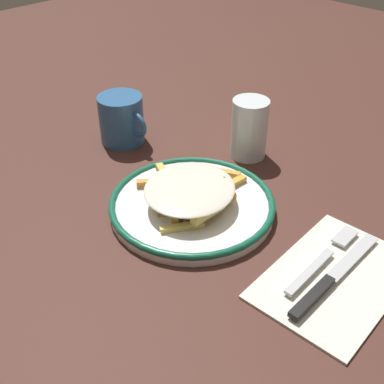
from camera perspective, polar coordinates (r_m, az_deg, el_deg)
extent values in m
plane|color=#46271F|center=(0.79, 0.00, -2.13)|extent=(2.60, 2.60, 0.00)
cylinder|color=white|center=(0.79, 0.00, -1.66)|extent=(0.26, 0.26, 0.02)
torus|color=#155A41|center=(0.78, 0.00, -1.19)|extent=(0.27, 0.27, 0.01)
cube|color=#C08537|center=(0.82, -3.23, 1.18)|extent=(0.07, 0.08, 0.01)
cube|color=gold|center=(0.77, 0.21, -1.37)|extent=(0.06, 0.08, 0.01)
cube|color=#EFC957|center=(0.79, 1.81, -0.39)|extent=(0.08, 0.03, 0.01)
cube|color=#C9852F|center=(0.76, -0.77, -0.74)|extent=(0.08, 0.02, 0.01)
cube|color=gold|center=(0.75, -0.87, -1.23)|extent=(0.06, 0.01, 0.01)
cube|color=gold|center=(0.76, -0.73, -2.07)|extent=(0.06, 0.08, 0.01)
cube|color=gold|center=(0.84, 3.10, 2.32)|extent=(0.07, 0.04, 0.01)
cube|color=#E7B94E|center=(0.79, -2.92, 1.05)|extent=(0.02, 0.07, 0.01)
cube|color=#DEC262|center=(0.73, -1.16, -4.08)|extent=(0.04, 0.06, 0.01)
cube|color=gold|center=(0.76, 1.95, -0.91)|extent=(0.05, 0.08, 0.01)
cube|color=gold|center=(0.81, 4.15, 0.61)|extent=(0.02, 0.08, 0.01)
cube|color=#EBB046|center=(0.82, 1.94, 1.25)|extent=(0.03, 0.08, 0.01)
cube|color=#F4C764|center=(0.81, -1.77, 1.60)|extent=(0.06, 0.06, 0.01)
cube|color=#EBC255|center=(0.77, -0.15, -1.38)|extent=(0.07, 0.04, 0.01)
cube|color=#C08A43|center=(0.76, -0.16, -1.76)|extent=(0.03, 0.08, 0.01)
cube|color=#ECC45C|center=(0.78, 1.13, -0.85)|extent=(0.05, 0.07, 0.01)
cube|color=#E5A158|center=(0.79, -3.72, -0.07)|extent=(0.06, 0.04, 0.01)
cube|color=#EEC95C|center=(0.73, 1.89, -2.38)|extent=(0.01, 0.06, 0.01)
cube|color=gold|center=(0.76, -1.42, -2.05)|extent=(0.05, 0.06, 0.01)
cube|color=#D8B552|center=(0.81, -2.83, 1.73)|extent=(0.08, 0.04, 0.01)
ellipsoid|color=silver|center=(0.76, -0.53, 0.57)|extent=(0.19, 0.20, 0.01)
cube|color=#226E24|center=(0.76, 0.16, 0.57)|extent=(0.00, 0.00, 0.00)
cube|color=#257120|center=(0.76, 2.47, 0.59)|extent=(0.00, 0.00, 0.00)
cube|color=#2F7023|center=(0.76, 0.29, 0.60)|extent=(0.00, 0.00, 0.00)
cube|color=#315E30|center=(0.75, -3.18, 0.15)|extent=(0.00, 0.00, 0.00)
cube|color=#2D5B34|center=(0.78, 3.77, 1.69)|extent=(0.00, 0.00, 0.00)
cube|color=#276A2E|center=(0.74, -0.16, -0.13)|extent=(0.00, 0.00, 0.00)
cube|color=silver|center=(0.70, 16.35, -9.46)|extent=(0.16, 0.24, 0.01)
cube|color=silver|center=(0.69, 13.58, -9.00)|extent=(0.02, 0.11, 0.01)
cube|color=silver|center=(0.76, 17.39, -4.97)|extent=(0.02, 0.04, 0.00)
cube|color=black|center=(0.66, 13.83, -11.78)|extent=(0.02, 0.09, 0.01)
cube|color=silver|center=(0.73, 18.18, -7.22)|extent=(0.02, 0.12, 0.00)
cylinder|color=silver|center=(0.91, 6.69, 7.34)|extent=(0.07, 0.07, 0.11)
cylinder|color=#2E5D91|center=(0.97, -8.23, 8.40)|extent=(0.09, 0.09, 0.09)
torus|color=#2E5D91|center=(0.93, -6.43, 7.77)|extent=(0.05, 0.01, 0.05)
cylinder|color=silver|center=(1.01, 5.82, 8.54)|extent=(0.03, 0.03, 0.06)
sphere|color=#B7BABF|center=(1.00, 5.94, 10.37)|extent=(0.03, 0.03, 0.03)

